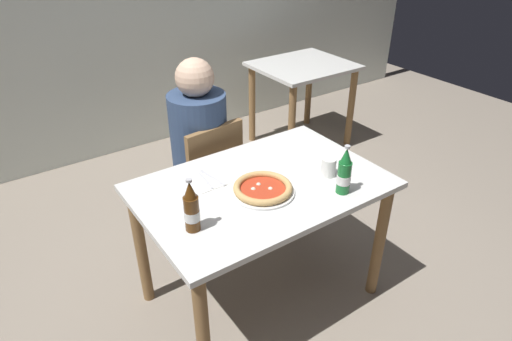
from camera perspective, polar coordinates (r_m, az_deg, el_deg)
ground_plane at (r=2.64m, az=0.64°, el=-15.54°), size 8.00×8.00×0.00m
dining_table_main at (r=2.23m, az=0.73°, el=-4.18°), size 1.20×0.80×0.75m
chair_behind_table at (r=2.75m, az=-6.38°, el=-0.68°), size 0.44×0.44×0.85m
diner_seated at (r=2.74m, az=-7.15°, el=1.54°), size 0.34×0.34×1.21m
dining_table_background at (r=3.99m, az=5.99°, el=11.32°), size 0.80×0.70×0.75m
pizza_margherita_near at (r=2.08m, az=0.88°, el=-2.39°), size 0.30×0.30×0.04m
beer_bottle_left at (r=2.09m, az=11.31°, el=-0.33°), size 0.07×0.07×0.25m
beer_bottle_center at (r=1.83m, az=-8.31°, el=-4.91°), size 0.07×0.07×0.25m
napkin_with_cutlery at (r=2.20m, az=-6.05°, el=-1.17°), size 0.18×0.19×0.01m
paper_cup at (r=2.23m, az=9.34°, el=0.44°), size 0.07×0.07×0.09m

